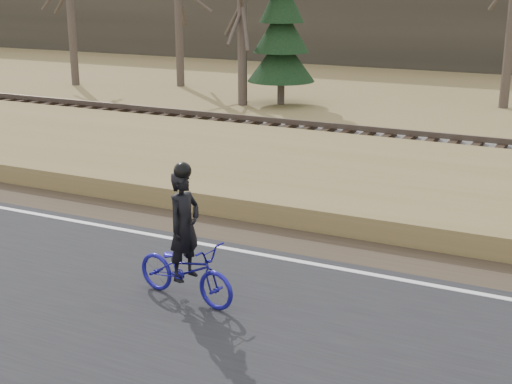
% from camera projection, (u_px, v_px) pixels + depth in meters
% --- Properties ---
extents(ground, '(120.00, 120.00, 0.00)m').
position_uv_depth(ground, '(110.00, 235.00, 13.67)').
color(ground, olive).
rests_on(ground, ground).
extents(road, '(120.00, 6.00, 0.06)m').
position_uv_depth(road, '(15.00, 281.00, 11.51)').
color(road, black).
rests_on(road, ground).
extents(edge_line, '(120.00, 0.12, 0.01)m').
position_uv_depth(edge_line, '(116.00, 228.00, 13.82)').
color(edge_line, silver).
rests_on(edge_line, road).
extents(shoulder, '(120.00, 1.60, 0.04)m').
position_uv_depth(shoulder, '(145.00, 216.00, 14.70)').
color(shoulder, '#473A2B').
rests_on(shoulder, ground).
extents(embankment, '(120.00, 5.00, 0.44)m').
position_uv_depth(embankment, '(216.00, 172.00, 17.22)').
color(embankment, olive).
rests_on(embankment, ground).
extents(ballast, '(120.00, 3.00, 0.45)m').
position_uv_depth(ballast, '(280.00, 141.00, 20.50)').
color(ballast, slate).
rests_on(ballast, ground).
extents(railroad, '(120.00, 2.40, 0.29)m').
position_uv_depth(railroad, '(280.00, 131.00, 20.41)').
color(railroad, black).
rests_on(railroad, ballast).
extents(treeline_backdrop, '(120.00, 4.00, 6.00)m').
position_uv_depth(treeline_backdrop, '(445.00, 11.00, 38.65)').
color(treeline_backdrop, '#383328').
rests_on(treeline_backdrop, ground).
extents(cyclist, '(1.87, 0.91, 2.14)m').
position_uv_depth(cyclist, '(185.00, 257.00, 10.60)').
color(cyclist, navy).
rests_on(cyclist, road).
extents(bare_tree_near_left, '(0.36, 0.36, 7.16)m').
position_uv_depth(bare_tree_near_left, '(242.00, 10.00, 26.63)').
color(bare_tree_near_left, brown).
rests_on(bare_tree_near_left, ground).
extents(conifer, '(2.60, 2.60, 5.98)m').
position_uv_depth(conifer, '(282.00, 30.00, 26.99)').
color(conifer, brown).
rests_on(conifer, ground).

